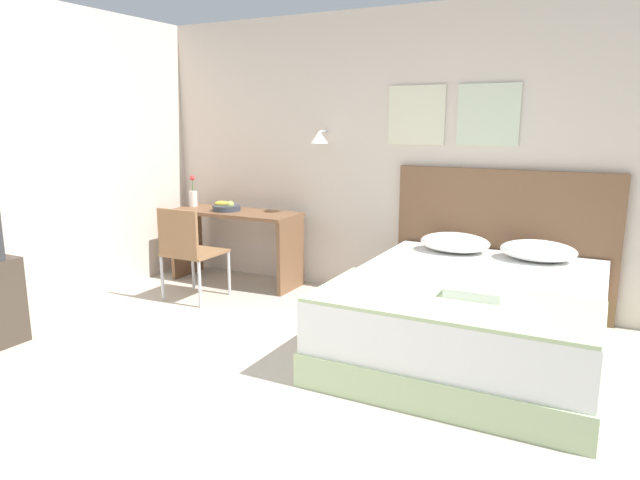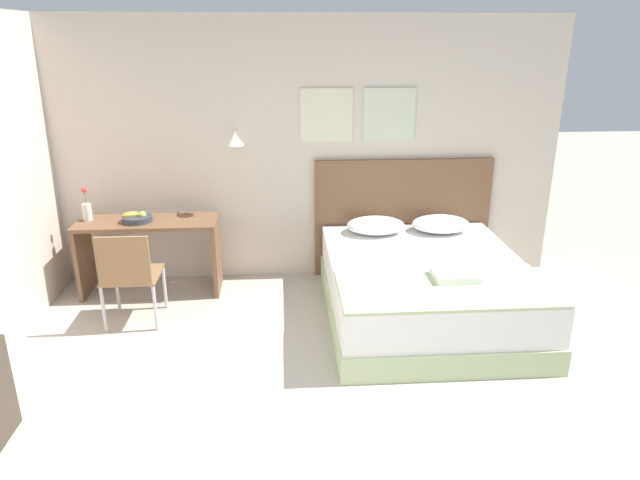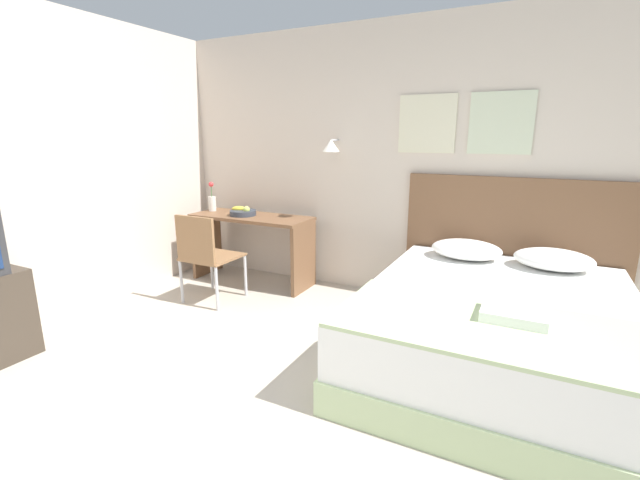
{
  "view_description": "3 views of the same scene",
  "coord_description": "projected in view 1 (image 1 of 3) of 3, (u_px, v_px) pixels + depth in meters",
  "views": [
    {
      "loc": [
        1.98,
        -2.16,
        1.66
      ],
      "look_at": [
        -0.16,
        1.97,
        0.68
      ],
      "focal_mm": 32.0,
      "sensor_mm": 36.0,
      "label": 1
    },
    {
      "loc": [
        -0.11,
        -2.84,
        2.45
      ],
      "look_at": [
        0.2,
        1.61,
        0.84
      ],
      "focal_mm": 32.0,
      "sensor_mm": 36.0,
      "label": 2
    },
    {
      "loc": [
        1.32,
        -1.19,
        1.6
      ],
      "look_at": [
        -0.24,
        1.87,
        0.76
      ],
      "focal_mm": 24.0,
      "sensor_mm": 36.0,
      "label": 3
    }
  ],
  "objects": [
    {
      "name": "bed",
      "position": [
        471.0,
        317.0,
        4.08
      ],
      "size": [
        1.74,
        2.08,
        0.56
      ],
      "color": "#B2C693",
      "rests_on": "ground_plane"
    },
    {
      "name": "desk_chair",
      "position": [
        187.0,
        247.0,
        5.23
      ],
      "size": [
        0.48,
        0.48,
        0.88
      ],
      "color": "#8E6642",
      "rests_on": "ground_plane"
    },
    {
      "name": "folded_towel_near_foot",
      "position": [
        476.0,
        291.0,
        3.56
      ],
      "size": [
        0.35,
        0.29,
        0.06
      ],
      "color": "white",
      "rests_on": "throw_blanket"
    },
    {
      "name": "pillow_left",
      "position": [
        455.0,
        242.0,
        4.83
      ],
      "size": [
        0.59,
        0.43,
        0.16
      ],
      "color": "white",
      "rests_on": "bed"
    },
    {
      "name": "throw_blanket",
      "position": [
        451.0,
        301.0,
        3.49
      ],
      "size": [
        1.69,
        0.83,
        0.02
      ],
      "color": "#B2C693",
      "rests_on": "bed"
    },
    {
      "name": "desk",
      "position": [
        236.0,
        232.0,
        5.84
      ],
      "size": [
        1.34,
        0.51,
        0.75
      ],
      "color": "brown",
      "rests_on": "ground_plane"
    },
    {
      "name": "flower_vase",
      "position": [
        193.0,
        196.0,
        6.07
      ],
      "size": [
        0.09,
        0.09,
        0.33
      ],
      "color": "silver",
      "rests_on": "desk"
    },
    {
      "name": "pillow_right",
      "position": [
        538.0,
        251.0,
        4.53
      ],
      "size": [
        0.59,
        0.43,
        0.16
      ],
      "color": "white",
      "rests_on": "bed"
    },
    {
      "name": "headboard",
      "position": [
        502.0,
        242.0,
        4.94
      ],
      "size": [
        1.86,
        0.06,
        1.25
      ],
      "color": "brown",
      "rests_on": "ground_plane"
    },
    {
      "name": "ground_plane",
      "position": [
        179.0,
        431.0,
        3.11
      ],
      "size": [
        24.0,
        24.0,
        0.0
      ],
      "primitive_type": "plane",
      "color": "#B2A899"
    },
    {
      "name": "wall_back",
      "position": [
        381.0,
        155.0,
        5.36
      ],
      "size": [
        5.52,
        0.31,
        2.65
      ],
      "color": "beige",
      "rests_on": "ground_plane"
    },
    {
      "name": "fruit_bowl",
      "position": [
        226.0,
        207.0,
        5.81
      ],
      "size": [
        0.28,
        0.28,
        0.11
      ],
      "color": "#333842",
      "rests_on": "desk"
    }
  ]
}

